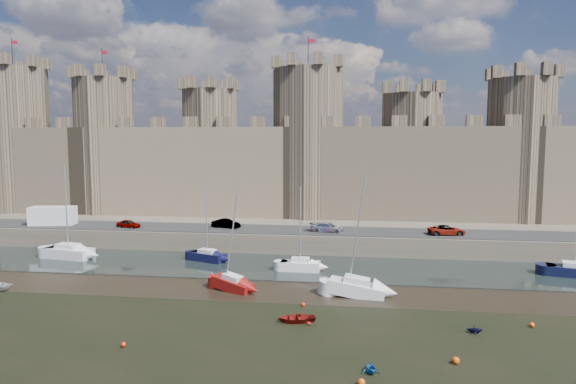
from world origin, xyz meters
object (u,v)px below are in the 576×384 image
sailboat_1 (207,255)px  sailboat_5 (357,288)px  car_1 (226,224)px  sailboat_3 (575,270)px  sailboat_0 (68,252)px  sailboat_2 (300,265)px  van (53,216)px  car_3 (447,230)px  sailboat_4 (232,283)px  car_2 (328,228)px  car_0 (129,224)px

sailboat_1 → sailboat_5: bearing=-12.1°
car_1 → sailboat_3: sailboat_3 is taller
sailboat_0 → sailboat_2: bearing=4.9°
van → sailboat_3: sailboat_3 is taller
car_3 → sailboat_1: 30.15m
van → sailboat_0: (7.53, -8.91, -2.97)m
van → sailboat_0: size_ratio=0.54×
sailboat_1 → sailboat_4: sailboat_4 is taller
car_2 → sailboat_3: size_ratio=0.46×
sailboat_2 → car_0: bearing=159.1°
car_1 → sailboat_2: size_ratio=0.41×
car_0 → sailboat_0: (-4.08, -8.19, -2.21)m
car_0 → sailboat_3: (54.11, -8.82, -2.32)m
van → car_2: bearing=-10.1°
sailboat_0 → sailboat_5: sailboat_0 is taller
sailboat_4 → sailboat_5: sailboat_5 is taller
sailboat_3 → sailboat_1: bearing=-167.2°
car_2 → sailboat_2: sailboat_2 is taller
car_1 → sailboat_4: sailboat_4 is taller
car_1 → sailboat_3: bearing=-90.0°
car_1 → car_3: (29.05, -1.26, -0.00)m
car_0 → sailboat_1: sailboat_1 is taller
car_3 → sailboat_5: 22.14m
car_1 → sailboat_4: 21.01m
car_3 → sailboat_5: sailboat_5 is taller
van → sailboat_5: size_ratio=0.54×
car_1 → sailboat_1: (-0.02, -8.87, -2.40)m
car_2 → sailboat_1: 16.11m
car_1 → sailboat_4: size_ratio=0.40×
sailboat_3 → car_0: bearing=-174.3°
sailboat_1 → sailboat_5: (17.82, -11.31, 0.06)m
car_1 → sailboat_5: 27.01m
car_1 → sailboat_2: bearing=-121.7°
sailboat_2 → van: bearing=164.8°
car_3 → sailboat_0: sailboat_0 is taller
sailboat_5 → sailboat_2: bearing=133.5°
sailboat_1 → sailboat_5: size_ratio=0.80×
sailboat_5 → van: bearing=162.0°
car_2 → sailboat_5: 19.51m
car_0 → sailboat_1: 15.33m
sailboat_2 → sailboat_3: size_ratio=0.98×
car_0 → car_1: car_1 is taller
car_3 → sailboat_4: sailboat_4 is taller
sailboat_3 → sailboat_4: (-34.99, -9.66, -0.03)m
car_2 → car_0: bearing=100.3°
car_0 → car_1: bearing=-68.8°
van → sailboat_4: sailboat_4 is taller
car_0 → sailboat_1: bearing=-104.3°
sailboat_3 → sailboat_4: size_ratio=0.98×
car_0 → sailboat_5: sailboat_5 is taller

